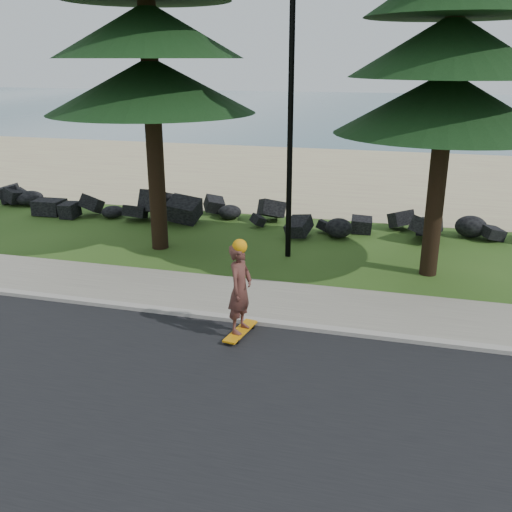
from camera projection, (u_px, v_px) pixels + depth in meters
The scene contains 9 objects.
ground at pixel (256, 304), 11.92m from camera, with size 160.00×160.00×0.00m, color #2A4A17.
road at pixel (171, 433), 7.81m from camera, with size 160.00×7.00×0.02m, color black.
kerb at pixel (244, 320), 11.08m from camera, with size 160.00×0.20×0.10m, color #ADA59B.
sidewalk at pixel (259, 299), 12.09m from camera, with size 160.00×2.00×0.08m, color slate.
beach_sand at pixel (341, 175), 25.15m from camera, with size 160.00×15.00×0.01m, color tan.
ocean at pixel (384, 109), 58.46m from camera, with size 160.00×58.00×0.01m, color #3F6878.
seawall_boulders at pixel (304, 231), 17.03m from camera, with size 60.00×2.40×1.10m, color black, non-canonical shape.
lamp_post at pixel (291, 91), 13.48m from camera, with size 0.25×0.14×8.14m.
skateboarder at pixel (240, 289), 10.26m from camera, with size 0.49×1.03×1.86m.
Camera 1 is at (2.82, -10.56, 4.87)m, focal length 40.00 mm.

